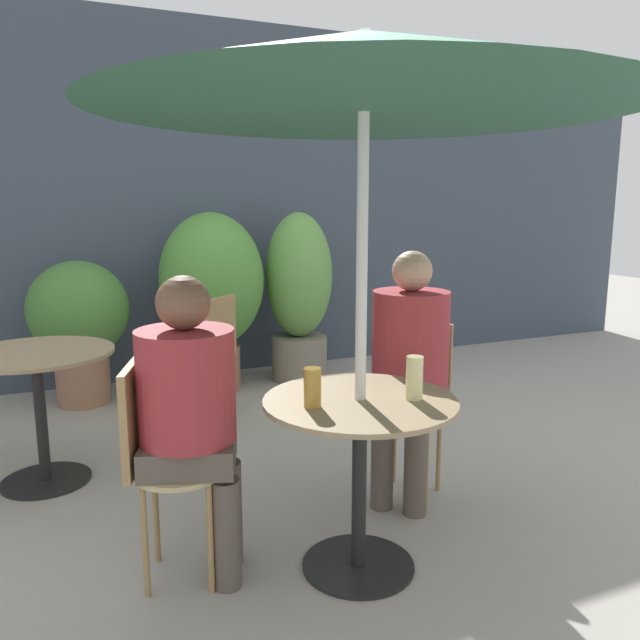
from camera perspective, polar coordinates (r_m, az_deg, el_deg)
ground_plane at (r=2.77m, az=2.65°, el=-21.98°), size 20.00×20.00×0.00m
storefront_wall at (r=5.48m, az=-12.77°, el=10.43°), size 10.00×0.06×3.00m
cafe_table_near at (r=2.56m, az=3.64°, el=-11.30°), size 0.78×0.78×0.73m
cafe_table_far at (r=3.64m, az=-24.36°, el=-5.46°), size 0.79×0.79×0.73m
bistro_chair_0 at (r=3.27m, az=8.76°, el=-6.40°), size 0.43×0.43×0.89m
bistro_chair_1 at (r=2.56m, az=-14.74°, el=-11.51°), size 0.41×0.40×0.89m
bistro_chair_3 at (r=4.26m, az=-9.93°, el=-2.45°), size 0.43×0.43×0.89m
seated_person_0 at (r=3.09m, az=8.13°, el=-3.42°), size 0.48×0.48×1.27m
seated_person_1 at (r=2.48m, az=-11.66°, el=-7.58°), size 0.44×0.42×1.23m
beer_glass_0 at (r=2.37m, az=-0.71°, el=-6.20°), size 0.07×0.07×0.15m
beer_glass_1 at (r=2.49m, az=8.63°, el=-5.25°), size 0.07×0.07×0.17m
potted_plant_0 at (r=4.96m, az=-21.17°, el=0.14°), size 0.73×0.73×1.08m
potted_plant_1 at (r=5.04m, az=-9.85°, el=2.97°), size 0.83×0.83×1.43m
potted_plant_2 at (r=5.27m, az=-1.94°, el=2.56°), size 0.56×0.56×1.42m
umbrella at (r=2.42m, az=4.07°, el=21.67°), size 2.03×2.03×2.10m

